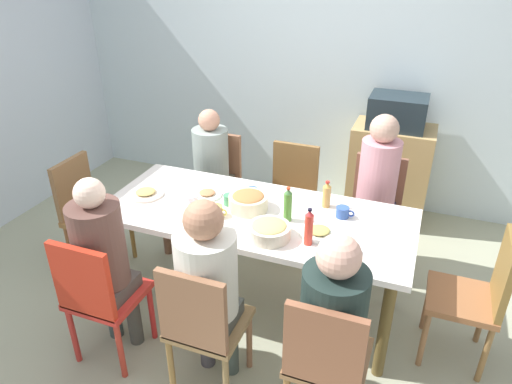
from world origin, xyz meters
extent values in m
plane|color=#9FA287|center=(0.00, 0.00, 0.00)|extent=(6.17, 6.17, 0.00)
cube|color=silver|center=(0.00, 1.89, 1.30)|extent=(5.38, 0.12, 2.60)
cube|color=white|center=(0.00, 0.00, 0.74)|extent=(2.04, 0.85, 0.04)
cylinder|color=brown|center=(-0.92, -0.33, 0.36)|extent=(0.07, 0.07, 0.72)
cylinder|color=brown|center=(0.92, -0.33, 0.36)|extent=(0.07, 0.07, 0.72)
cylinder|color=brown|center=(-0.92, 0.33, 0.36)|extent=(0.07, 0.07, 0.72)
cylinder|color=brown|center=(0.92, 0.33, 0.36)|extent=(0.07, 0.07, 0.72)
cube|color=olive|center=(0.68, 0.73, 0.44)|extent=(0.40, 0.40, 0.04)
cylinder|color=olive|center=(0.85, 0.90, 0.21)|extent=(0.04, 0.04, 0.43)
cylinder|color=brown|center=(0.51, 0.90, 0.21)|extent=(0.04, 0.04, 0.43)
cylinder|color=olive|center=(0.85, 0.56, 0.21)|extent=(0.04, 0.04, 0.43)
cylinder|color=#945E32|center=(0.51, 0.56, 0.21)|extent=(0.04, 0.04, 0.43)
cube|color=brown|center=(0.68, 0.91, 0.68)|extent=(0.38, 0.04, 0.45)
cylinder|color=#353C4B|center=(0.76, 0.63, 0.23)|extent=(0.09, 0.09, 0.45)
cylinder|color=#323B44|center=(0.60, 0.63, 0.23)|extent=(0.09, 0.09, 0.45)
cube|color=#322F47|center=(0.68, 0.73, 0.50)|extent=(0.30, 0.30, 0.10)
cylinder|color=pink|center=(0.68, 0.73, 0.82)|extent=(0.28, 0.28, 0.54)
sphere|color=tan|center=(0.68, 0.73, 1.18)|extent=(0.20, 0.20, 0.20)
cube|color=red|center=(-0.68, -0.73, 0.44)|extent=(0.40, 0.40, 0.04)
cylinder|color=#B72D26|center=(-0.85, -0.90, 0.21)|extent=(0.04, 0.04, 0.43)
cylinder|color=#B43225|center=(-0.51, -0.90, 0.21)|extent=(0.04, 0.04, 0.43)
cylinder|color=red|center=(-0.85, -0.56, 0.21)|extent=(0.04, 0.04, 0.43)
cylinder|color=red|center=(-0.51, -0.56, 0.21)|extent=(0.04, 0.04, 0.43)
cube|color=red|center=(-0.68, -0.91, 0.68)|extent=(0.38, 0.04, 0.45)
cylinder|color=#384846|center=(-0.76, -0.63, 0.23)|extent=(0.09, 0.09, 0.45)
cylinder|color=#3F3F3A|center=(-0.60, -0.63, 0.23)|extent=(0.09, 0.09, 0.45)
cube|color=#48403B|center=(-0.68, -0.73, 0.50)|extent=(0.30, 0.30, 0.10)
cylinder|color=brown|center=(-0.68, -0.73, 0.81)|extent=(0.30, 0.30, 0.51)
sphere|color=#FBD6BF|center=(-0.68, -0.73, 1.14)|extent=(0.17, 0.17, 0.17)
cube|color=olive|center=(-0.68, 0.73, 0.44)|extent=(0.40, 0.40, 0.04)
cylinder|color=brown|center=(-0.51, 0.90, 0.21)|extent=(0.04, 0.04, 0.43)
cylinder|color=olive|center=(-0.85, 0.90, 0.21)|extent=(0.04, 0.04, 0.43)
cylinder|color=olive|center=(-0.51, 0.56, 0.21)|extent=(0.04, 0.04, 0.43)
cylinder|color=#96603A|center=(-0.85, 0.56, 0.21)|extent=(0.04, 0.04, 0.43)
cube|color=brown|center=(-0.68, 0.91, 0.68)|extent=(0.38, 0.04, 0.45)
cylinder|color=#564C45|center=(-0.60, 0.63, 0.23)|extent=(0.09, 0.09, 0.45)
cylinder|color=brown|center=(-0.76, 0.63, 0.23)|extent=(0.09, 0.09, 0.45)
cube|color=#524E3E|center=(-0.68, 0.73, 0.50)|extent=(0.30, 0.30, 0.10)
cylinder|color=#909F99|center=(-0.68, 0.73, 0.77)|extent=(0.29, 0.29, 0.45)
sphere|color=tan|center=(-0.68, 0.73, 1.07)|extent=(0.18, 0.18, 0.18)
cube|color=olive|center=(0.00, -0.73, 0.44)|extent=(0.40, 0.40, 0.04)
cylinder|color=olive|center=(-0.17, -0.90, 0.21)|extent=(0.04, 0.04, 0.43)
cylinder|color=olive|center=(0.17, -0.90, 0.21)|extent=(0.04, 0.04, 0.43)
cylinder|color=olive|center=(-0.17, -0.56, 0.21)|extent=(0.04, 0.04, 0.43)
cylinder|color=brown|center=(0.17, -0.56, 0.21)|extent=(0.04, 0.04, 0.43)
cube|color=#8C5D41|center=(0.00, -0.91, 0.68)|extent=(0.38, 0.04, 0.45)
cylinder|color=#3E3B42|center=(-0.08, -0.63, 0.23)|extent=(0.09, 0.09, 0.45)
cylinder|color=#38433E|center=(0.08, -0.63, 0.23)|extent=(0.09, 0.09, 0.45)
cube|color=#424540|center=(0.00, -0.73, 0.50)|extent=(0.30, 0.30, 0.10)
cylinder|color=silver|center=(0.00, -0.73, 0.79)|extent=(0.33, 0.33, 0.48)
sphere|color=#AF785B|center=(0.00, -0.73, 1.12)|extent=(0.21, 0.21, 0.21)
cube|color=#955D38|center=(1.32, 0.00, 0.44)|extent=(0.40, 0.40, 0.04)
cylinder|color=olive|center=(1.49, -0.17, 0.21)|extent=(0.04, 0.04, 0.43)
cylinder|color=brown|center=(1.49, 0.17, 0.21)|extent=(0.04, 0.04, 0.43)
cylinder|color=#926440|center=(1.15, -0.17, 0.21)|extent=(0.04, 0.04, 0.43)
cylinder|color=#94603F|center=(1.15, 0.17, 0.21)|extent=(0.04, 0.04, 0.43)
cube|color=olive|center=(1.50, 0.00, 0.68)|extent=(0.04, 0.38, 0.45)
cube|color=#926740|center=(0.68, -0.73, 0.44)|extent=(0.40, 0.40, 0.04)
cylinder|color=olive|center=(0.51, -0.56, 0.21)|extent=(0.04, 0.04, 0.43)
cylinder|color=#945B39|center=(0.85, -0.56, 0.21)|extent=(0.04, 0.04, 0.43)
cube|color=brown|center=(0.68, -0.91, 0.68)|extent=(0.38, 0.04, 0.45)
cylinder|color=#282B4C|center=(0.60, -0.63, 0.23)|extent=(0.09, 0.09, 0.45)
cylinder|color=#262E46|center=(0.76, -0.63, 0.23)|extent=(0.09, 0.09, 0.45)
cube|color=#302C49|center=(0.68, -0.73, 0.50)|extent=(0.30, 0.30, 0.10)
cylinder|color=#1D2E2B|center=(0.68, -0.73, 0.76)|extent=(0.32, 0.32, 0.43)
sphere|color=beige|center=(0.68, -0.73, 1.07)|extent=(0.21, 0.21, 0.21)
cube|color=olive|center=(-1.32, 0.00, 0.44)|extent=(0.40, 0.40, 0.04)
cylinder|color=brown|center=(-1.49, 0.17, 0.21)|extent=(0.04, 0.04, 0.43)
cylinder|color=#925934|center=(-1.49, -0.17, 0.21)|extent=(0.04, 0.04, 0.43)
cylinder|color=olive|center=(-1.15, 0.17, 0.21)|extent=(0.04, 0.04, 0.43)
cylinder|color=olive|center=(-1.15, -0.17, 0.21)|extent=(0.04, 0.04, 0.43)
cube|color=brown|center=(-1.50, 0.00, 0.68)|extent=(0.04, 0.38, 0.45)
cube|color=brown|center=(0.00, 0.73, 0.44)|extent=(0.40, 0.40, 0.04)
cylinder|color=#90593B|center=(0.17, 0.90, 0.21)|extent=(0.04, 0.04, 0.43)
cylinder|color=olive|center=(-0.17, 0.90, 0.21)|extent=(0.04, 0.04, 0.43)
cylinder|color=olive|center=(0.17, 0.56, 0.21)|extent=(0.04, 0.04, 0.43)
cylinder|color=#94643E|center=(-0.17, 0.56, 0.21)|extent=(0.04, 0.04, 0.43)
cube|color=brown|center=(0.00, 0.91, 0.68)|extent=(0.38, 0.04, 0.45)
cylinder|color=white|center=(0.45, -0.11, 0.77)|extent=(0.24, 0.24, 0.01)
ellipsoid|color=tan|center=(0.45, -0.11, 0.79)|extent=(0.13, 0.13, 0.02)
cylinder|color=white|center=(-0.40, 0.09, 0.77)|extent=(0.20, 0.20, 0.01)
ellipsoid|color=tan|center=(-0.40, 0.09, 0.79)|extent=(0.11, 0.11, 0.02)
cylinder|color=beige|center=(-0.80, -0.05, 0.77)|extent=(0.25, 0.25, 0.01)
ellipsoid|color=tan|center=(-0.80, -0.05, 0.79)|extent=(0.14, 0.14, 0.02)
cylinder|color=beige|center=(0.18, -0.25, 0.81)|extent=(0.26, 0.26, 0.08)
ellipsoid|color=tan|center=(0.18, -0.25, 0.85)|extent=(0.21, 0.21, 0.04)
cylinder|color=beige|center=(-0.06, 0.02, 0.81)|extent=(0.26, 0.26, 0.10)
ellipsoid|color=#BA7440|center=(-0.06, 0.02, 0.86)|extent=(0.21, 0.21, 0.04)
cylinder|color=#385E9B|center=(-0.09, 0.17, 0.80)|extent=(0.08, 0.08, 0.08)
torus|color=#3C509C|center=(-0.04, 0.17, 0.80)|extent=(0.05, 0.01, 0.05)
cylinder|color=#E3BD55|center=(-0.23, -0.13, 0.80)|extent=(0.09, 0.09, 0.07)
torus|color=#DEC74F|center=(-0.17, -0.13, 0.80)|extent=(0.05, 0.01, 0.05)
cylinder|color=#459161|center=(-0.21, 0.04, 0.80)|extent=(0.08, 0.08, 0.07)
torus|color=#45865F|center=(-0.15, 0.04, 0.80)|extent=(0.05, 0.01, 0.05)
cylinder|color=#345D97|center=(0.62, -0.23, 0.81)|extent=(0.08, 0.08, 0.08)
torus|color=#38559C|center=(0.67, -0.23, 0.81)|extent=(0.05, 0.01, 0.05)
cylinder|color=#3557A5|center=(0.54, 0.14, 0.80)|extent=(0.08, 0.08, 0.07)
torus|color=#344FA1|center=(0.59, 0.14, 0.80)|extent=(0.05, 0.01, 0.05)
cylinder|color=white|center=(-0.42, -0.09, 0.81)|extent=(0.09, 0.09, 0.09)
torus|color=white|center=(-0.37, -0.09, 0.81)|extent=(0.05, 0.01, 0.05)
cylinder|color=#CE9249|center=(0.41, 0.24, 0.84)|extent=(0.05, 0.05, 0.15)
cone|color=gold|center=(0.41, 0.24, 0.93)|extent=(0.05, 0.05, 0.03)
cylinder|color=red|center=(0.41, 0.24, 0.95)|extent=(0.03, 0.03, 0.01)
cylinder|color=red|center=(0.41, -0.23, 0.86)|extent=(0.05, 0.05, 0.20)
cone|color=red|center=(0.41, -0.23, 0.97)|extent=(0.05, 0.05, 0.03)
cylinder|color=black|center=(0.41, -0.23, 0.99)|extent=(0.03, 0.03, 0.01)
cylinder|color=#4B8731|center=(0.22, -0.02, 0.86)|extent=(0.05, 0.05, 0.19)
cone|color=#45783E|center=(0.22, -0.02, 0.97)|extent=(0.05, 0.05, 0.03)
cylinder|color=red|center=(0.22, -0.02, 0.99)|extent=(0.03, 0.03, 0.01)
cube|color=tan|center=(0.70, 1.59, 0.45)|extent=(0.70, 0.44, 0.90)
cube|color=#1D2A30|center=(0.70, 1.59, 1.04)|extent=(0.48, 0.36, 0.28)
camera|label=1|loc=(0.95, -2.49, 2.33)|focal=33.12mm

